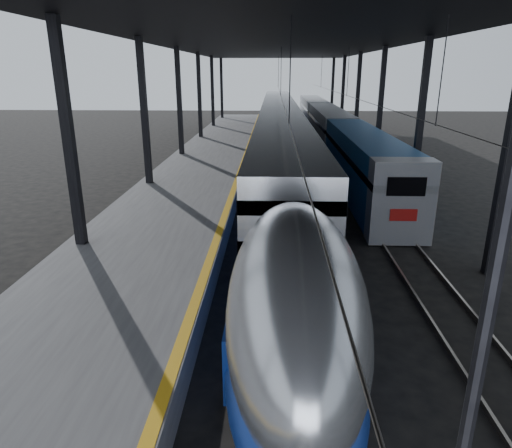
{
  "coord_description": "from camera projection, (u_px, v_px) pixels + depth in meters",
  "views": [
    {
      "loc": [
        1.46,
        -11.03,
        7.22
      ],
      "look_at": [
        0.88,
        4.53,
        2.0
      ],
      "focal_mm": 32.0,
      "sensor_mm": 36.0,
      "label": 1
    }
  ],
  "objects": [
    {
      "name": "yellow_strip",
      "position": [
        241.0,
        166.0,
        31.45
      ],
      "size": [
        0.3,
        80.0,
        0.01
      ],
      "primitive_type": "cube",
      "color": "gold",
      "rests_on": "platform"
    },
    {
      "name": "platform",
      "position": [
        201.0,
        173.0,
        31.71
      ],
      "size": [
        6.0,
        80.0,
        1.0
      ],
      "primitive_type": "cube",
      "color": "#4C4C4F",
      "rests_on": "ground"
    },
    {
      "name": "second_train",
      "position": [
        329.0,
        128.0,
        44.98
      ],
      "size": [
        2.7,
        56.05,
        3.72
      ],
      "color": "#154C8D",
      "rests_on": "ground"
    },
    {
      "name": "ground",
      "position": [
        219.0,
        342.0,
        12.8
      ],
      "size": [
        160.0,
        160.0,
        0.0
      ],
      "primitive_type": "plane",
      "color": "black",
      "rests_on": "ground"
    },
    {
      "name": "tgv_train",
      "position": [
        280.0,
        139.0,
        36.3
      ],
      "size": [
        3.14,
        65.2,
        4.5
      ],
      "color": "silver",
      "rests_on": "ground"
    },
    {
      "name": "rails",
      "position": [
        316.0,
        180.0,
        31.57
      ],
      "size": [
        6.52,
        80.0,
        0.16
      ],
      "color": "slate",
      "rests_on": "ground"
    },
    {
      "name": "canopy",
      "position": [
        281.0,
        40.0,
        28.79
      ],
      "size": [
        18.0,
        75.0,
        9.47
      ],
      "color": "black",
      "rests_on": "ground"
    }
  ]
}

